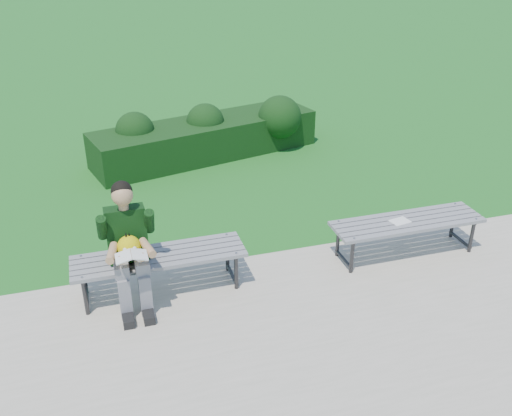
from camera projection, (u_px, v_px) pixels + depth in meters
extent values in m
plane|color=#207013|center=(220.00, 262.00, 6.68)|extent=(80.00, 80.00, 0.00)
cube|color=#AA9D8F|center=(266.00, 360.00, 5.19)|extent=(30.00, 3.50, 0.02)
cube|color=#183812|center=(206.00, 139.00, 9.59)|extent=(3.94, 1.85, 0.60)
sphere|color=#183812|center=(135.00, 131.00, 9.11)|extent=(0.75, 0.75, 0.62)
sphere|color=#183812|center=(205.00, 122.00, 9.50)|extent=(0.77, 0.77, 0.63)
sphere|color=#183812|center=(280.00, 117.00, 9.76)|extent=(0.90, 0.90, 0.74)
cube|color=slate|center=(162.00, 267.00, 5.77)|extent=(1.80, 0.08, 0.04)
cube|color=slate|center=(160.00, 262.00, 5.86)|extent=(1.80, 0.08, 0.04)
cube|color=slate|center=(159.00, 256.00, 5.95)|extent=(1.80, 0.08, 0.04)
cube|color=slate|center=(158.00, 251.00, 6.04)|extent=(1.80, 0.08, 0.04)
cube|color=slate|center=(156.00, 247.00, 6.12)|extent=(1.80, 0.09, 0.04)
cylinder|color=#2D2D30|center=(85.00, 297.00, 5.68)|extent=(0.04, 0.04, 0.41)
cylinder|color=#2D2D30|center=(84.00, 277.00, 6.01)|extent=(0.04, 0.04, 0.41)
cylinder|color=#2D2D30|center=(82.00, 272.00, 5.76)|extent=(0.04, 0.42, 0.04)
cylinder|color=#2D2D30|center=(87.00, 298.00, 5.91)|extent=(0.04, 0.42, 0.04)
cylinder|color=gray|center=(82.00, 277.00, 5.56)|extent=(0.02, 0.02, 0.01)
cylinder|color=gray|center=(81.00, 256.00, 5.91)|extent=(0.02, 0.02, 0.01)
cylinder|color=#2D2D30|center=(236.00, 272.00, 6.09)|extent=(0.04, 0.04, 0.41)
cylinder|color=#2D2D30|center=(227.00, 254.00, 6.41)|extent=(0.04, 0.04, 0.41)
cylinder|color=#2D2D30|center=(231.00, 249.00, 6.17)|extent=(0.04, 0.42, 0.04)
cylinder|color=#2D2D30|center=(232.00, 274.00, 6.32)|extent=(0.04, 0.42, 0.04)
cylinder|color=gray|center=(236.00, 253.00, 5.96)|extent=(0.02, 0.02, 0.01)
cylinder|color=gray|center=(226.00, 234.00, 6.32)|extent=(0.02, 0.02, 0.01)
cube|color=slate|center=(417.00, 230.00, 6.45)|extent=(1.80, 0.08, 0.04)
cube|color=slate|center=(412.00, 226.00, 6.54)|extent=(1.80, 0.08, 0.04)
cube|color=slate|center=(407.00, 222.00, 6.63)|extent=(1.80, 0.09, 0.04)
cube|color=slate|center=(403.00, 218.00, 6.72)|extent=(1.80, 0.08, 0.04)
cube|color=slate|center=(398.00, 214.00, 6.81)|extent=(1.80, 0.08, 0.04)
cylinder|color=#2D2D30|center=(352.00, 257.00, 6.37)|extent=(0.04, 0.04, 0.41)
cylinder|color=#2D2D30|center=(338.00, 240.00, 6.69)|extent=(0.04, 0.04, 0.41)
cylinder|color=#2D2D30|center=(346.00, 235.00, 6.45)|extent=(0.04, 0.42, 0.04)
cylinder|color=#2D2D30|center=(344.00, 259.00, 6.59)|extent=(0.04, 0.42, 0.04)
cylinder|color=gray|center=(354.00, 238.00, 6.24)|extent=(0.02, 0.02, 0.01)
cylinder|color=gray|center=(339.00, 221.00, 6.59)|extent=(0.02, 0.02, 0.01)
cylinder|color=#2D2D30|center=(472.00, 237.00, 6.77)|extent=(0.04, 0.04, 0.41)
cylinder|color=#2D2D30|center=(453.00, 222.00, 7.09)|extent=(0.04, 0.04, 0.41)
cylinder|color=#2D2D30|center=(464.00, 216.00, 6.85)|extent=(0.04, 0.42, 0.04)
cylinder|color=#2D2D30|center=(460.00, 240.00, 7.00)|extent=(0.04, 0.42, 0.04)
cylinder|color=gray|center=(476.00, 219.00, 6.64)|extent=(0.02, 0.02, 0.01)
cylinder|color=gray|center=(455.00, 204.00, 7.00)|extent=(0.02, 0.02, 0.01)
cube|color=gray|center=(121.00, 263.00, 5.67)|extent=(0.14, 0.42, 0.13)
cube|color=gray|center=(141.00, 260.00, 5.72)|extent=(0.14, 0.42, 0.13)
cube|color=gray|center=(125.00, 298.00, 5.65)|extent=(0.12, 0.13, 0.45)
cube|color=gray|center=(146.00, 294.00, 5.70)|extent=(0.12, 0.13, 0.45)
cube|color=black|center=(128.00, 318.00, 5.64)|extent=(0.11, 0.26, 0.09)
cube|color=black|center=(148.00, 315.00, 5.69)|extent=(0.11, 0.26, 0.09)
cube|color=black|center=(127.00, 234.00, 5.77)|extent=(0.40, 0.30, 0.59)
cylinder|color=tan|center=(123.00, 206.00, 5.61)|extent=(0.10, 0.10, 0.08)
sphere|color=tan|center=(122.00, 195.00, 5.53)|extent=(0.21, 0.21, 0.21)
sphere|color=black|center=(122.00, 191.00, 5.54)|extent=(0.21, 0.21, 0.21)
cylinder|color=black|center=(102.00, 228.00, 5.55)|extent=(0.10, 0.21, 0.30)
cylinder|color=black|center=(149.00, 221.00, 5.67)|extent=(0.10, 0.21, 0.30)
cylinder|color=tan|center=(112.00, 253.00, 5.46)|extent=(0.14, 0.31, 0.08)
cylinder|color=tan|center=(148.00, 248.00, 5.54)|extent=(0.14, 0.31, 0.08)
sphere|color=tan|center=(121.00, 260.00, 5.34)|extent=(0.09, 0.09, 0.09)
sphere|color=tan|center=(142.00, 257.00, 5.39)|extent=(0.09, 0.09, 0.09)
sphere|color=gold|center=(129.00, 247.00, 5.59)|extent=(0.23, 0.23, 0.23)
cone|color=#ED5B23|center=(130.00, 253.00, 5.50)|extent=(0.07, 0.07, 0.07)
cone|color=black|center=(126.00, 235.00, 5.54)|extent=(0.03, 0.04, 0.07)
cone|color=black|center=(129.00, 235.00, 5.56)|extent=(0.03, 0.04, 0.06)
sphere|color=white|center=(125.00, 250.00, 5.48)|extent=(0.04, 0.04, 0.04)
sphere|color=white|center=(134.00, 249.00, 5.51)|extent=(0.04, 0.04, 0.04)
cube|color=white|center=(123.00, 257.00, 5.31)|extent=(0.15, 0.20, 0.05)
cube|color=white|center=(139.00, 254.00, 5.34)|extent=(0.15, 0.20, 0.05)
cube|color=white|center=(400.00, 221.00, 6.59)|extent=(0.25, 0.20, 0.01)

